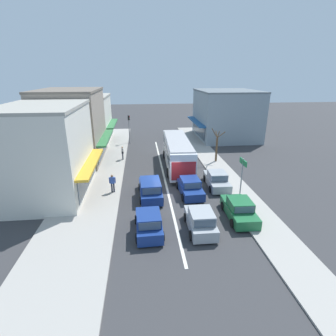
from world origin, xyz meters
TOP-DOWN VIEW (x-y plane):
  - ground_plane at (0.00, 0.00)m, footprint 140.00×140.00m
  - lane_centre_line at (0.00, 4.00)m, footprint 0.20×28.00m
  - sidewalk_left at (-6.80, 6.00)m, footprint 5.20×44.00m
  - kerb_right at (6.20, 6.00)m, footprint 2.80×44.00m
  - shopfront_corner_near at (-10.18, 0.71)m, footprint 7.24×9.02m
  - shopfront_mid_block at (-10.18, 10.20)m, footprint 7.52×9.34m
  - shopfront_far_end at (-10.18, 19.40)m, footprint 7.43×8.69m
  - building_right_far at (11.48, 19.82)m, footprint 9.86×10.56m
  - city_bus at (1.74, 6.30)m, footprint 2.98×10.93m
  - hatchback_adjacent_lane_lead at (1.56, -6.36)m, footprint 1.84×3.71m
  - sedan_queue_far_back at (1.88, -0.69)m, footprint 2.04×4.27m
  - hatchback_behind_bus_near at (-1.91, -6.28)m, footprint 1.90×3.74m
  - wagon_queue_gap_filler at (-1.59, -0.94)m, footprint 2.05×4.56m
  - parked_sedan_kerb_front at (4.74, -5.05)m, footprint 2.00×4.25m
  - parked_sedan_kerb_second at (4.68, 0.60)m, footprint 2.00×4.25m
  - traffic_light_downstreet at (-3.94, 17.57)m, footprint 0.33×0.24m
  - directional_road_sign at (5.91, -2.14)m, footprint 0.10×1.40m
  - street_tree_right at (6.59, 7.61)m, footprint 1.68×1.54m
  - pedestrian_with_handbag_near at (-4.51, 9.35)m, footprint 0.26×0.65m
  - pedestrian_browsing_midblock at (-4.85, 0.08)m, footprint 0.57×0.23m

SIDE VIEW (x-z plane):
  - ground_plane at x=0.00m, z-range 0.00..0.00m
  - lane_centre_line at x=0.00m, z-range 0.00..0.01m
  - kerb_right at x=6.20m, z-range 0.00..0.12m
  - sidewalk_left at x=-6.80m, z-range 0.00..0.14m
  - sedan_queue_far_back at x=1.88m, z-range -0.07..1.40m
  - parked_sedan_kerb_front at x=4.74m, z-range -0.07..1.40m
  - parked_sedan_kerb_second at x=4.68m, z-range -0.07..1.40m
  - hatchback_adjacent_lane_lead at x=1.56m, z-range -0.06..1.48m
  - hatchback_behind_bus_near at x=-1.91m, z-range -0.06..1.48m
  - wagon_queue_gap_filler at x=-1.59m, z-range -0.04..1.53m
  - pedestrian_browsing_midblock at x=-4.85m, z-range 0.25..1.88m
  - pedestrian_with_handbag_near at x=-4.51m, z-range 0.25..1.88m
  - city_bus at x=1.74m, z-range 0.27..3.49m
  - street_tree_right at x=6.59m, z-range -0.16..3.94m
  - directional_road_sign at x=5.91m, z-range 0.88..4.48m
  - traffic_light_downstreet at x=-3.94m, z-range 0.75..4.95m
  - shopfront_far_end at x=-10.18m, z-range 0.00..6.94m
  - building_right_far at x=11.48m, z-range 0.00..7.52m
  - shopfront_corner_near at x=-10.18m, z-range -0.01..7.68m
  - shopfront_mid_block at x=-10.18m, z-range -0.01..8.33m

